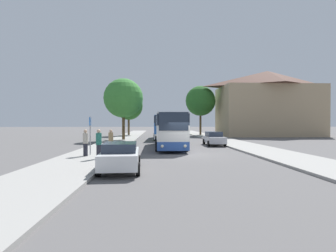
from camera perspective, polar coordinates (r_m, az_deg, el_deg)
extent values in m
plane|color=#565454|center=(20.38, 3.67, -6.25)|extent=(300.00, 300.00, 0.00)
cube|color=gray|center=(20.79, -15.98, -5.93)|extent=(4.00, 120.00, 0.15)
cube|color=gray|center=(22.27, 21.96, -5.52)|extent=(4.00, 120.00, 0.15)
cube|color=tan|center=(53.28, 20.85, 2.98)|extent=(17.77, 10.11, 9.31)
pyramid|color=#513328|center=(53.89, 20.87, 9.55)|extent=(17.77, 10.11, 3.03)
cube|color=#2D519E|center=(26.09, 0.32, -3.36)|extent=(2.59, 11.46, 0.70)
cube|color=silver|center=(26.04, 0.32, -1.19)|extent=(2.59, 11.46, 1.28)
cube|color=#232D3D|center=(26.03, 0.32, 1.27)|extent=(2.61, 11.23, 0.95)
cube|color=silver|center=(26.04, 0.32, 2.45)|extent=(2.54, 11.23, 0.12)
cube|color=#232D3D|center=(20.28, 1.25, 1.02)|extent=(2.30, 0.07, 1.45)
sphere|color=#F4EAC1|center=(20.29, -1.27, -4.41)|extent=(0.24, 0.24, 0.24)
sphere|color=#F4EAC1|center=(20.42, 3.76, -4.38)|extent=(0.24, 0.24, 0.24)
cylinder|color=black|center=(22.63, -2.41, -4.29)|extent=(0.30, 1.00, 1.00)
cylinder|color=black|center=(22.80, 4.03, -4.26)|extent=(0.30, 1.00, 1.00)
cylinder|color=black|center=(29.48, -2.54, -3.14)|extent=(0.30, 1.00, 1.00)
cylinder|color=black|center=(29.61, 2.41, -3.13)|extent=(0.30, 1.00, 1.00)
cube|color=silver|center=(40.22, -0.98, -1.95)|extent=(2.86, 11.75, 0.70)
cube|color=#285BA8|center=(40.18, -0.98, -0.39)|extent=(2.86, 11.75, 1.50)
cube|color=#232D3D|center=(40.18, -0.98, 1.36)|extent=(2.88, 11.52, 0.95)
cube|color=#285BA8|center=(40.19, -0.98, 2.12)|extent=(2.81, 11.52, 0.12)
cube|color=#232D3D|center=(34.31, -1.03, 1.23)|extent=(2.19, 0.14, 1.45)
sphere|color=#F4EAC1|center=(34.35, -2.45, -2.34)|extent=(0.24, 0.24, 0.24)
sphere|color=#F4EAC1|center=(34.34, 0.39, -2.34)|extent=(0.24, 0.24, 0.24)
cylinder|color=black|center=(36.75, -2.91, -2.39)|extent=(0.34, 1.01, 1.00)
cylinder|color=black|center=(36.74, 0.89, -2.39)|extent=(0.34, 1.01, 1.00)
cylinder|color=black|center=(43.74, -2.54, -1.91)|extent=(0.34, 1.01, 1.00)
cylinder|color=black|center=(43.73, 0.65, -1.91)|extent=(0.34, 1.01, 1.00)
cube|color=silver|center=(13.72, -10.27, -6.82)|extent=(2.04, 4.57, 0.71)
cube|color=#232D3D|center=(13.48, -10.34, -4.51)|extent=(1.70, 2.41, 0.43)
cylinder|color=black|center=(15.23, -13.26, -7.44)|extent=(0.23, 0.63, 0.62)
cylinder|color=black|center=(15.10, -6.43, -7.50)|extent=(0.23, 0.63, 0.62)
cylinder|color=black|center=(12.51, -14.92, -9.22)|extent=(0.23, 0.63, 0.62)
cylinder|color=black|center=(12.36, -6.56, -9.32)|extent=(0.23, 0.63, 0.62)
cube|color=#B7B7BC|center=(29.06, 9.99, -2.92)|extent=(1.76, 4.48, 0.67)
cube|color=#232D3D|center=(29.20, 9.91, -1.73)|extent=(1.54, 2.33, 0.51)
cylinder|color=black|center=(27.94, 12.32, -3.76)|extent=(0.21, 0.62, 0.62)
cylinder|color=black|center=(27.56, 8.84, -3.81)|extent=(0.21, 0.62, 0.62)
cylinder|color=black|center=(30.62, 11.01, -3.37)|extent=(0.21, 0.62, 0.62)
cylinder|color=black|center=(30.27, 7.83, -3.41)|extent=(0.21, 0.62, 0.62)
cylinder|color=gray|center=(19.80, -16.58, -2.02)|extent=(0.08, 0.08, 2.77)
cube|color=#1E56A3|center=(19.78, -16.59, 0.98)|extent=(0.03, 0.45, 0.60)
cylinder|color=#23232D|center=(20.75, -12.34, -4.54)|extent=(0.30, 0.30, 0.86)
cylinder|color=olive|center=(20.70, -12.35, -2.36)|extent=(0.36, 0.36, 0.72)
sphere|color=tan|center=(20.68, -12.35, -1.05)|extent=(0.23, 0.23, 0.23)
cylinder|color=#23232D|center=(19.14, -17.52, -4.96)|extent=(0.30, 0.30, 0.88)
cylinder|color=#B2A899|center=(19.08, -17.52, -2.54)|extent=(0.36, 0.36, 0.73)
sphere|color=tan|center=(19.06, -17.53, -1.09)|extent=(0.24, 0.24, 0.24)
cylinder|color=#23232D|center=(17.49, -14.84, -5.44)|extent=(0.30, 0.30, 0.90)
cylinder|color=#236656|center=(17.42, -14.85, -2.74)|extent=(0.36, 0.36, 0.75)
sphere|color=tan|center=(17.40, -14.85, -1.10)|extent=(0.24, 0.24, 0.24)
cylinder|color=brown|center=(50.69, -8.55, 0.06)|extent=(0.40, 0.40, 3.58)
sphere|color=#286023|center=(50.80, -8.56, 4.36)|extent=(5.38, 5.38, 5.38)
cylinder|color=#513D23|center=(37.01, -9.67, -0.04)|extent=(0.40, 0.40, 3.72)
sphere|color=#387F33|center=(37.17, -9.68, 6.00)|extent=(5.46, 5.46, 5.46)
cylinder|color=#513D23|center=(51.55, 7.08, 0.56)|extent=(0.40, 0.40, 4.45)
sphere|color=#286023|center=(51.73, 7.08, 5.45)|extent=(5.84, 5.84, 5.84)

